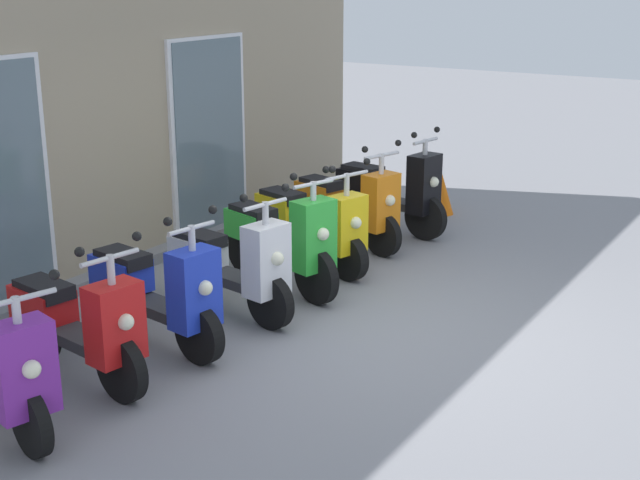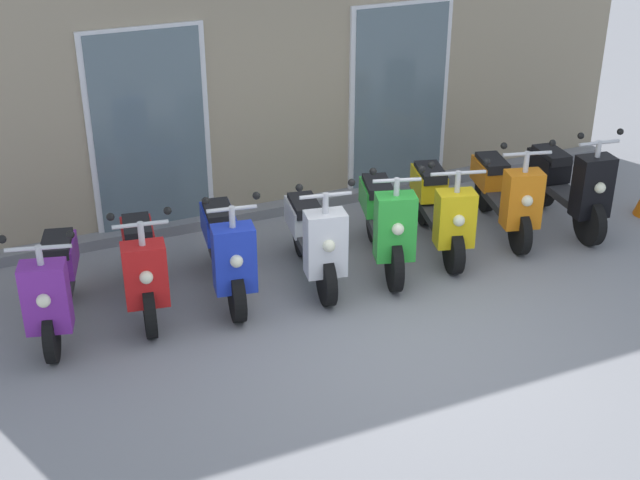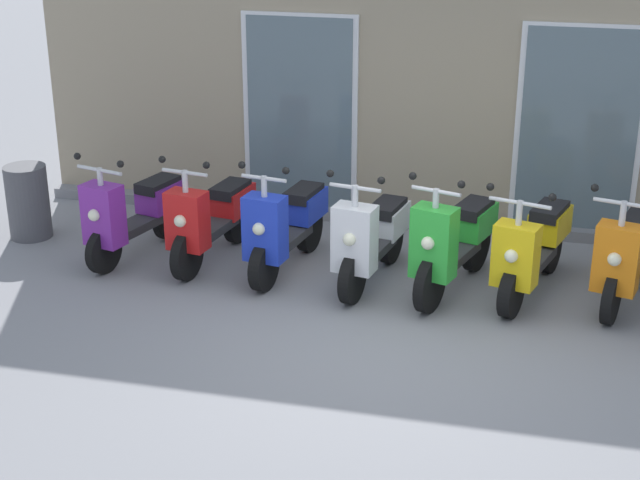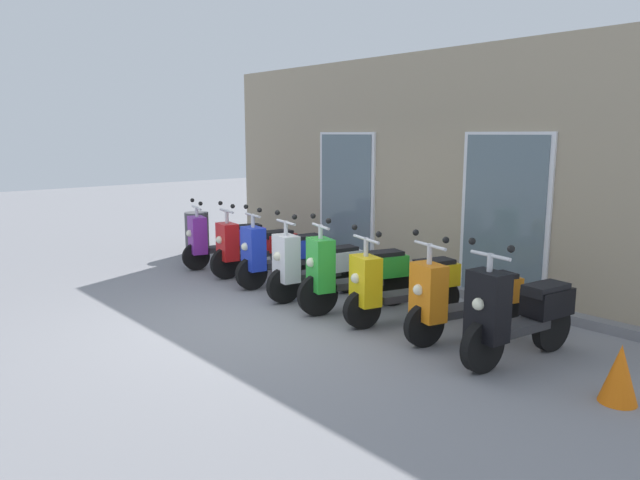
% 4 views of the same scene
% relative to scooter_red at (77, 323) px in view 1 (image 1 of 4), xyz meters
% --- Properties ---
extents(ground_plane, '(40.00, 40.00, 0.00)m').
position_rel_scooter_red_xyz_m(ground_plane, '(2.03, -1.41, -0.47)').
color(ground_plane, gray).
extents(storefront_facade, '(9.10, 0.50, 3.46)m').
position_rel_scooter_red_xyz_m(storefront_facade, '(2.03, 1.71, 1.20)').
color(storefront_facade, gray).
rests_on(storefront_facade, ground_plane).
extents(scooter_red, '(0.61, 1.56, 1.22)m').
position_rel_scooter_red_xyz_m(scooter_red, '(0.00, 0.00, 0.00)').
color(scooter_red, black).
rests_on(scooter_red, ground_plane).
extents(scooter_blue, '(0.60, 1.55, 1.24)m').
position_rel_scooter_red_xyz_m(scooter_blue, '(0.80, -0.07, 0.01)').
color(scooter_blue, black).
rests_on(scooter_blue, ground_plane).
extents(scooter_white, '(0.63, 1.53, 1.25)m').
position_rel_scooter_red_xyz_m(scooter_white, '(1.68, -0.16, 0.01)').
color(scooter_white, black).
rests_on(scooter_white, ground_plane).
extents(scooter_green, '(0.75, 1.59, 1.28)m').
position_rel_scooter_red_xyz_m(scooter_green, '(2.46, -0.17, 0.04)').
color(scooter_green, black).
rests_on(scooter_green, ground_plane).
extents(scooter_yellow, '(0.79, 1.59, 1.21)m').
position_rel_scooter_red_xyz_m(scooter_yellow, '(3.19, -0.05, 0.00)').
color(scooter_yellow, black).
rests_on(scooter_yellow, ground_plane).
extents(scooter_orange, '(0.74, 1.56, 1.25)m').
position_rel_scooter_red_xyz_m(scooter_orange, '(4.03, -0.01, 0.01)').
color(scooter_orange, black).
rests_on(scooter_orange, ground_plane).
extents(scooter_black, '(0.58, 1.58, 1.28)m').
position_rel_scooter_red_xyz_m(scooter_black, '(4.78, -0.16, 0.04)').
color(scooter_black, black).
rests_on(scooter_black, ground_plane).
extents(traffic_cone, '(0.32, 0.32, 0.52)m').
position_rel_scooter_red_xyz_m(traffic_cone, '(5.85, -0.33, -0.21)').
color(traffic_cone, orange).
rests_on(traffic_cone, ground_plane).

